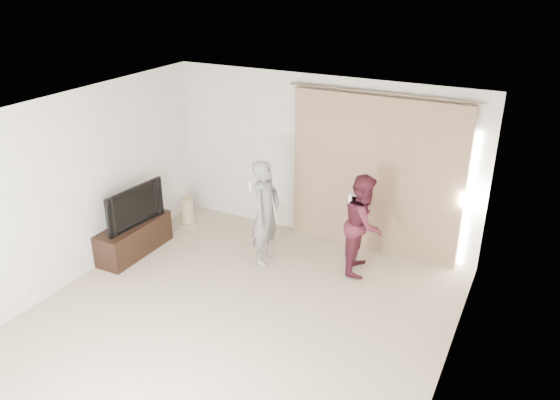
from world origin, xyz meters
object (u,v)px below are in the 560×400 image
(person_man, at_px, (266,213))
(person_woman, at_px, (363,224))
(tv, at_px, (130,205))
(tv_console, at_px, (134,238))

(person_man, height_order, person_woman, person_man)
(person_woman, bearing_deg, tv, -161.34)
(tv, relative_size, person_woman, 0.73)
(person_man, xyz_separation_m, person_woman, (1.34, 0.41, -0.06))
(tv_console, bearing_deg, person_woman, 18.66)
(tv_console, distance_m, person_man, 2.10)
(tv, xyz_separation_m, person_woman, (3.25, 1.10, -0.07))
(tv_console, distance_m, person_woman, 3.46)
(tv_console, relative_size, person_man, 0.81)
(tv_console, height_order, person_woman, person_woman)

